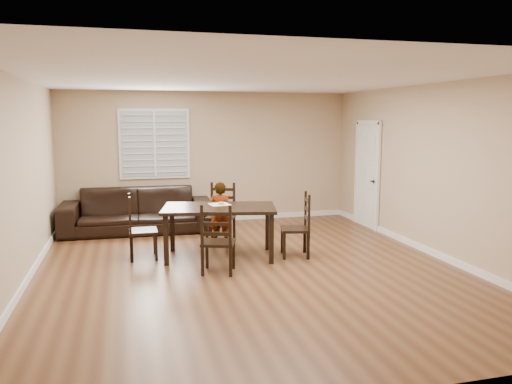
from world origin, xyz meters
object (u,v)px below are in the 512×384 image
chair_right (303,228)px  donut (221,203)px  chair_far (217,243)px  chair_near (222,214)px  dining_table (219,212)px  chair_left (135,230)px  child (220,215)px  sofa (138,210)px

chair_right → donut: (-1.22, 0.45, 0.37)m
chair_right → chair_far: bearing=-55.0°
chair_near → chair_far: 1.99m
chair_near → chair_far: chair_near is taller
chair_near → donut: (-0.19, -0.88, 0.36)m
dining_table → chair_left: chair_left is taller
chair_left → chair_right: size_ratio=0.99×
chair_right → child: bearing=-114.9°
chair_far → chair_right: chair_right is taller
donut → chair_left: bearing=177.7°
chair_near → chair_right: size_ratio=1.02×
chair_far → donut: (0.26, 1.07, 0.38)m
chair_left → chair_right: chair_right is taller
chair_near → chair_left: chair_near is taller
chair_near → donut: size_ratio=9.70×
dining_table → child: size_ratio=1.69×
chair_left → child: bearing=-75.5°
dining_table → chair_far: (-0.20, -0.88, -0.27)m
child → sofa: size_ratio=0.39×
dining_table → chair_left: size_ratio=1.88×
chair_near → child: size_ratio=0.93×
dining_table → chair_far: size_ratio=1.88×
dining_table → donut: donut is taller
chair_near → sofa: 1.82m
chair_right → dining_table: bearing=-89.4°
child → donut: size_ratio=10.43×
chair_far → chair_left: 1.56m
chair_left → child: (1.40, 0.37, 0.10)m
chair_far → child: (0.32, 1.49, 0.10)m
dining_table → chair_near: 1.12m
chair_far → chair_right: 1.60m
dining_table → chair_far: 0.94m
dining_table → donut: size_ratio=17.62×
chair_near → child: 0.47m
donut → sofa: donut is taller
child → chair_right: bearing=165.1°
dining_table → chair_near: size_ratio=1.82×
chair_near → donut: chair_near is taller
chair_left → donut: size_ratio=9.39×
chair_near → chair_left: size_ratio=1.03×
dining_table → chair_far: bearing=-91.0°
dining_table → chair_far: chair_far is taller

